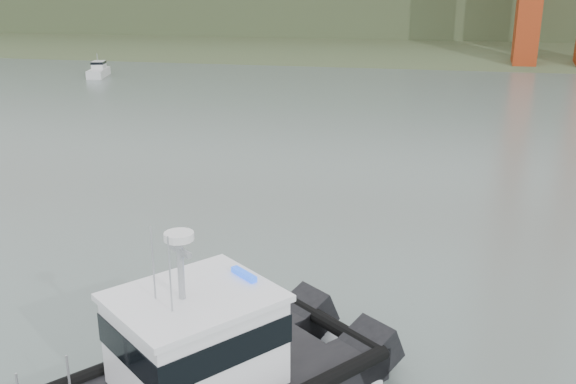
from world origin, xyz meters
name	(u,v)px	position (x,y,z in m)	size (l,w,h in m)	color
ground	(222,343)	(0.00, 0.00, 0.00)	(400.00, 400.00, 0.00)	#576762
headlands	(407,3)	(0.00, 125.50, 7.05)	(500.00, 105.36, 27.12)	#3A4C2B
patrol_boat	(186,376)	(0.33, -3.87, 1.38)	(10.30, 11.49, 5.52)	black
motorboat	(99,71)	(-34.06, 55.61, 0.73)	(3.11, 5.60, 2.92)	silver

